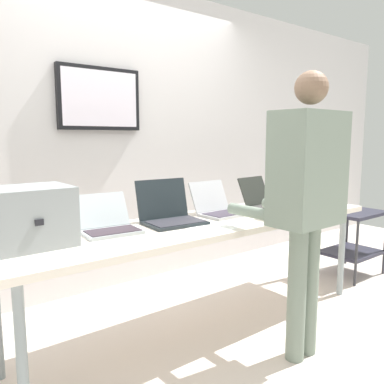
# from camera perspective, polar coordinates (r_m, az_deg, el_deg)

# --- Properties ---
(ground) EXTENTS (8.00, 8.00, 0.04)m
(ground) POSITION_cam_1_polar(r_m,az_deg,el_deg) (2.92, 2.02, -19.38)
(ground) COLOR beige
(back_wall) EXTENTS (8.00, 0.11, 2.64)m
(back_wall) POSITION_cam_1_polar(r_m,az_deg,el_deg) (3.53, -9.89, 7.93)
(back_wall) COLOR silver
(back_wall) RESTS_ON ground
(workbench) EXTENTS (2.75, 0.70, 0.76)m
(workbench) POSITION_cam_1_polar(r_m,az_deg,el_deg) (2.67, 2.10, -5.31)
(workbench) COLOR silver
(workbench) RESTS_ON ground
(equipment_box) EXTENTS (0.41, 0.35, 0.31)m
(equipment_box) POSITION_cam_1_polar(r_m,az_deg,el_deg) (2.19, -22.66, -3.32)
(equipment_box) COLOR gray
(equipment_box) RESTS_ON workbench
(laptop_station_0) EXTENTS (0.35, 0.36, 0.21)m
(laptop_station_0) POSITION_cam_1_polar(r_m,az_deg,el_deg) (2.39, -12.12, -4.49)
(laptop_station_0) COLOR #A8B1B4
(laptop_station_0) RESTS_ON workbench
(laptop_station_1) EXTENTS (0.40, 0.36, 0.28)m
(laptop_station_1) POSITION_cam_1_polar(r_m,az_deg,el_deg) (2.59, -3.23, -3.11)
(laptop_station_1) COLOR #1F272B
(laptop_station_1) RESTS_ON workbench
(laptop_station_2) EXTENTS (0.33, 0.34, 0.23)m
(laptop_station_2) POSITION_cam_1_polar(r_m,az_deg,el_deg) (2.86, 3.86, -2.22)
(laptop_station_2) COLOR #AEAEB3
(laptop_station_2) RESTS_ON workbench
(laptop_station_3) EXTENTS (0.34, 0.37, 0.24)m
(laptop_station_3) POSITION_cam_1_polar(r_m,az_deg,el_deg) (3.19, 10.47, -1.28)
(laptop_station_3) COLOR #252824
(laptop_station_3) RESTS_ON workbench
(laptop_station_4) EXTENTS (0.32, 0.35, 0.26)m
(laptop_station_4) POSITION_cam_1_polar(r_m,az_deg,el_deg) (3.53, 15.12, -0.47)
(laptop_station_4) COLOR #373841
(laptop_station_4) RESTS_ON workbench
(person) EXTENTS (0.45, 0.59, 1.69)m
(person) POSITION_cam_1_polar(r_m,az_deg,el_deg) (2.36, 16.22, 0.39)
(person) COLOR gray
(person) RESTS_ON ground
(paper_sheet) EXTENTS (0.29, 0.35, 0.00)m
(paper_sheet) POSITION_cam_1_polar(r_m,az_deg,el_deg) (2.46, 2.79, -5.15)
(paper_sheet) COLOR white
(paper_sheet) RESTS_ON workbench
(storage_cart) EXTENTS (0.56, 0.44, 0.62)m
(storage_cart) POSITION_cam_1_polar(r_m,az_deg,el_deg) (4.10, 22.22, -5.47)
(storage_cart) COLOR #272636
(storage_cart) RESTS_ON ground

